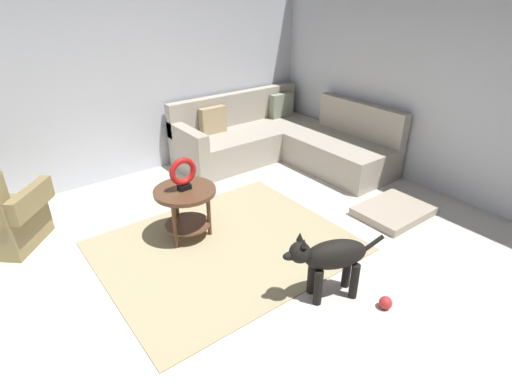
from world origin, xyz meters
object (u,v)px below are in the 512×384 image
(sectional_couch, at_px, (281,141))
(dog_toy_ball, at_px, (386,303))
(side_table, at_px, (186,201))
(torus_sculpture, at_px, (183,173))
(dog, at_px, (330,258))
(dog_bed_mat, at_px, (394,211))

(sectional_couch, xyz_separation_m, dog_toy_ball, (-1.29, -2.79, -0.24))
(side_table, xyz_separation_m, dog_toy_ball, (0.74, -1.84, -0.37))
(torus_sculpture, relative_size, dog_toy_ball, 3.15)
(dog, bearing_deg, dog_bed_mat, -50.33)
(sectional_couch, bearing_deg, torus_sculpture, -155.06)
(dog_bed_mat, height_order, dog_toy_ball, dog_toy_ball)
(side_table, xyz_separation_m, torus_sculpture, (0.00, 0.00, 0.29))
(side_table, relative_size, dog_toy_ball, 5.80)
(sectional_couch, distance_m, dog_bed_mat, 1.96)
(sectional_couch, bearing_deg, side_table, -155.06)
(dog_toy_ball, bearing_deg, torus_sculpture, 111.92)
(dog, distance_m, dog_toy_ball, 0.57)
(dog, relative_size, dog_toy_ball, 7.74)
(dog_bed_mat, height_order, dog, dog)
(torus_sculpture, height_order, dog, torus_sculpture)
(torus_sculpture, bearing_deg, sectional_couch, 24.94)
(dog, bearing_deg, sectional_couch, -9.81)
(side_table, relative_size, dog, 0.75)
(dog_bed_mat, bearing_deg, sectional_couch, 89.84)
(side_table, distance_m, dog, 1.54)
(sectional_couch, xyz_separation_m, side_table, (-2.03, -0.95, 0.13))
(torus_sculpture, bearing_deg, side_table, 180.00)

